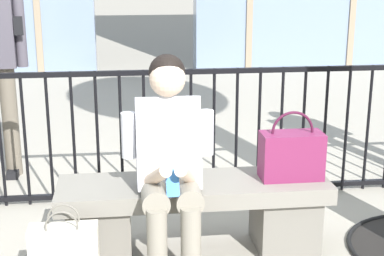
{
  "coord_description": "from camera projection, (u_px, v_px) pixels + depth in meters",
  "views": [
    {
      "loc": [
        -0.4,
        -3.18,
        1.69
      ],
      "look_at": [
        0.0,
        0.1,
        0.75
      ],
      "focal_mm": 54.39,
      "sensor_mm": 36.0,
      "label": 1
    }
  ],
  "objects": [
    {
      "name": "handbag_on_bench",
      "position": [
        291.0,
        154.0,
        3.44
      ],
      "size": [
        0.37,
        0.18,
        0.41
      ],
      "color": "#7A234C",
      "rests_on": "stone_bench"
    },
    {
      "name": "seated_person_with_phone",
      "position": [
        169.0,
        157.0,
        3.23
      ],
      "size": [
        0.52,
        0.66,
        1.21
      ],
      "color": "gray",
      "rests_on": "ground"
    },
    {
      "name": "ground_plane",
      "position": [
        194.0,
        251.0,
        3.54
      ],
      "size": [
        60.0,
        60.0,
        0.0
      ],
      "primitive_type": "plane",
      "color": "#A8A091"
    },
    {
      "name": "stone_bench",
      "position": [
        194.0,
        210.0,
        3.47
      ],
      "size": [
        1.6,
        0.44,
        0.45
      ],
      "color": "gray",
      "rests_on": "ground"
    },
    {
      "name": "plaza_railing",
      "position": [
        179.0,
        134.0,
        4.22
      ],
      "size": [
        9.96,
        0.04,
        0.97
      ],
      "color": "black",
      "rests_on": "ground"
    }
  ]
}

